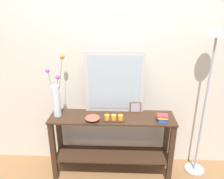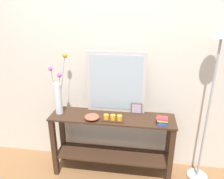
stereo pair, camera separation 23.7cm
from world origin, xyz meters
name	(u,v)px [view 1 (the left image)]	position (x,y,z in m)	size (l,w,h in m)	color
ground_plane	(112,171)	(0.00, 0.00, -0.01)	(7.00, 6.00, 0.02)	brown
wall_back	(113,61)	(0.00, 0.30, 1.35)	(6.40, 0.08, 2.70)	beige
console_table	(112,138)	(0.00, 0.00, 0.49)	(1.42, 0.36, 0.77)	#382316
mirror_leaning	(115,82)	(0.02, 0.15, 1.14)	(0.68, 0.03, 0.72)	#B7B2AD
tall_vase_left	(57,96)	(-0.62, 0.01, 1.01)	(0.21, 0.19, 0.69)	silver
candle_tray	(114,118)	(0.02, -0.09, 0.80)	(0.24, 0.09, 0.07)	#382316
picture_frame_small	(135,107)	(0.27, 0.12, 0.84)	(0.13, 0.01, 0.13)	brown
decorative_bowl	(93,118)	(-0.21, -0.10, 0.80)	(0.17, 0.17, 0.05)	#B24C38
book_stack	(162,118)	(0.55, -0.09, 0.82)	(0.12, 0.10, 0.08)	#2D519E
floor_lamp	(209,81)	(1.04, 0.06, 1.20)	(0.24, 0.24, 1.77)	#9E9EA3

